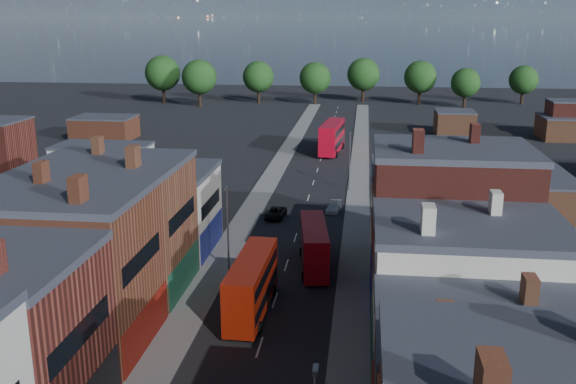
% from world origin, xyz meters
% --- Properties ---
extents(pavement_west, '(3.00, 200.00, 0.12)m').
position_xyz_m(pavement_west, '(-6.50, 50.00, 0.06)').
color(pavement_west, gray).
rests_on(pavement_west, ground).
extents(pavement_east, '(3.00, 200.00, 0.12)m').
position_xyz_m(pavement_east, '(6.50, 50.00, 0.06)').
color(pavement_east, gray).
rests_on(pavement_east, ground).
extents(lamp_post_2, '(0.25, 0.70, 8.12)m').
position_xyz_m(lamp_post_2, '(-5.20, 30.00, 4.70)').
color(lamp_post_2, slate).
rests_on(lamp_post_2, ground).
extents(lamp_post_3, '(0.25, 0.70, 8.12)m').
position_xyz_m(lamp_post_3, '(5.20, 60.00, 4.70)').
color(lamp_post_3, slate).
rests_on(lamp_post_3, ground).
extents(bus_0, '(2.90, 10.71, 4.60)m').
position_xyz_m(bus_0, '(-1.50, 21.53, 2.48)').
color(bus_0, '#A01B09').
rests_on(bus_0, ground).
extents(bus_1, '(3.52, 10.07, 4.26)m').
position_xyz_m(bus_1, '(2.67, 31.62, 2.30)').
color(bus_1, '#B40A12').
rests_on(bus_1, ground).
extents(bus_2, '(4.01, 12.55, 5.33)m').
position_xyz_m(bus_2, '(1.50, 85.66, 2.87)').
color(bus_2, red).
rests_on(bus_2, ground).
extents(car_2, '(2.39, 4.53, 1.21)m').
position_xyz_m(car_2, '(-3.09, 46.77, 0.61)').
color(car_2, black).
rests_on(car_2, ground).
extents(car_3, '(1.97, 3.86, 1.07)m').
position_xyz_m(car_3, '(3.60, 50.27, 0.54)').
color(car_3, silver).
rests_on(car_3, ground).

